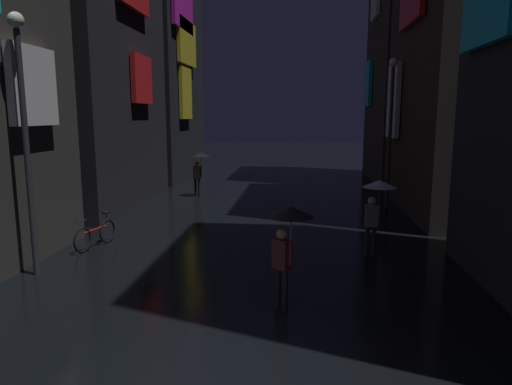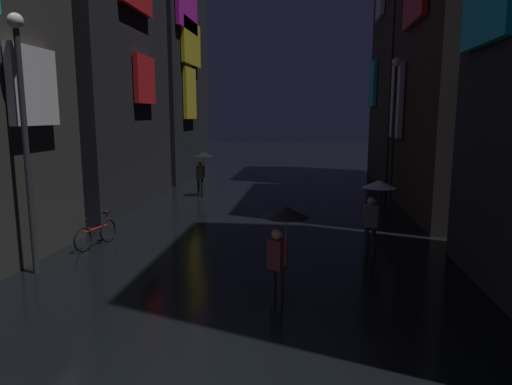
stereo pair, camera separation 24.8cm
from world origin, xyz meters
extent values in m
cube|color=white|center=(-5.35, 5.44, 4.56)|extent=(0.20, 1.89, 1.96)
cube|color=red|center=(-5.35, 13.44, 5.31)|extent=(0.20, 2.04, 1.98)
cube|color=black|center=(-7.50, 22.16, 6.97)|extent=(4.00, 8.32, 13.93)
cube|color=yellow|center=(-5.35, 20.78, 5.08)|extent=(0.20, 2.19, 2.90)
cube|color=yellow|center=(-5.35, 21.36, 7.98)|extent=(0.20, 3.73, 2.50)
cube|color=#F226D8|center=(-5.35, 20.60, 9.95)|extent=(0.20, 3.97, 2.83)
cube|color=white|center=(5.35, 15.12, 4.44)|extent=(0.20, 2.00, 3.15)
cube|color=#19D8F2|center=(5.35, 23.34, 5.71)|extent=(0.20, 2.14, 2.67)
cylinder|color=#2D2D38|center=(3.21, 6.68, 0.42)|extent=(0.12, 0.12, 0.85)
cylinder|color=#2D2D38|center=(3.39, 6.67, 0.42)|extent=(0.12, 0.12, 0.85)
cube|color=gray|center=(3.30, 6.67, 1.15)|extent=(0.35, 0.23, 0.60)
sphere|color=beige|center=(3.30, 6.67, 1.56)|extent=(0.22, 0.22, 0.22)
cylinder|color=gray|center=(3.48, 6.72, 1.20)|extent=(0.09, 0.09, 0.50)
cylinder|color=slate|center=(3.48, 6.72, 1.53)|extent=(0.02, 0.02, 0.77)
cone|color=silver|center=(3.48, 6.72, 2.02)|extent=(0.90, 0.90, 0.20)
cylinder|color=black|center=(-3.63, 15.46, 0.42)|extent=(0.12, 0.12, 0.85)
cylinder|color=black|center=(-3.45, 15.44, 0.42)|extent=(0.12, 0.12, 0.85)
cube|color=brown|center=(-3.54, 15.45, 1.15)|extent=(0.35, 0.24, 0.60)
sphere|color=#9E7051|center=(-3.54, 15.45, 1.56)|extent=(0.22, 0.22, 0.22)
cylinder|color=brown|center=(-3.36, 15.49, 1.20)|extent=(0.09, 0.09, 0.50)
cylinder|color=slate|center=(-3.36, 15.49, 1.53)|extent=(0.02, 0.02, 0.77)
cone|color=black|center=(-3.36, 15.49, 2.02)|extent=(0.90, 0.90, 0.20)
cylinder|color=black|center=(0.95, 3.00, 0.42)|extent=(0.12, 0.12, 0.85)
cylinder|color=black|center=(1.10, 2.89, 0.42)|extent=(0.12, 0.12, 0.85)
cube|color=#4C1E23|center=(1.03, 2.95, 1.15)|extent=(0.40, 0.38, 0.60)
sphere|color=#9E7051|center=(1.03, 2.95, 1.56)|extent=(0.22, 0.22, 0.22)
cylinder|color=#4C1E23|center=(1.20, 2.88, 1.20)|extent=(0.09, 0.09, 0.50)
cylinder|color=slate|center=(1.20, 2.88, 1.53)|extent=(0.02, 0.02, 0.77)
cone|color=black|center=(1.20, 2.88, 2.02)|extent=(0.90, 0.90, 0.20)
torus|color=black|center=(-4.73, 6.24, 0.36)|extent=(0.23, 0.71, 0.72)
torus|color=black|center=(-4.47, 7.31, 0.36)|extent=(0.23, 0.71, 0.72)
cylinder|color=red|center=(-4.60, 6.78, 0.54)|extent=(0.29, 0.98, 0.05)
cylinder|color=red|center=(-4.47, 7.31, 0.71)|extent=(0.04, 0.04, 0.40)
cube|color=black|center=(-4.47, 7.31, 0.93)|extent=(0.17, 0.26, 0.06)
cylinder|color=black|center=(-4.73, 6.24, 0.91)|extent=(0.14, 0.44, 0.03)
cylinder|color=#2D2D33|center=(5.00, 13.67, 2.87)|extent=(0.14, 0.14, 5.74)
sphere|color=#F9EFCC|center=(5.00, 13.67, 5.92)|extent=(0.36, 0.36, 0.36)
cylinder|color=#2D2D33|center=(-5.00, 4.39, 2.87)|extent=(0.14, 0.14, 5.75)
sphere|color=#F9EFCC|center=(-5.00, 4.39, 5.93)|extent=(0.36, 0.36, 0.36)
camera|label=1|loc=(1.37, -5.66, 3.84)|focal=32.00mm
camera|label=2|loc=(1.62, -5.63, 3.84)|focal=32.00mm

